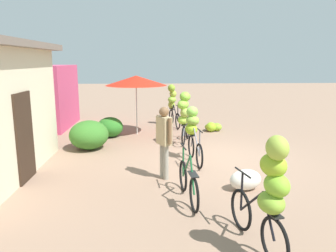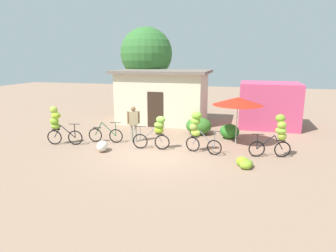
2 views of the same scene
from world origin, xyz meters
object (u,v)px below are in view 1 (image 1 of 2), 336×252
at_px(market_umbrella, 136,81).
at_px(bicycle_center_loaded, 193,129).
at_px(shop_pink, 35,97).
at_px(person_vendor, 164,135).
at_px(bicycle_leftmost, 270,189).
at_px(bicycle_near_pile, 188,183).
at_px(bicycle_by_shop, 184,113).
at_px(banana_pile_on_ground, 213,127).
at_px(produce_sack, 245,180).
at_px(bicycle_rightmost, 173,102).

bearing_deg(market_umbrella, bicycle_center_loaded, -152.77).
bearing_deg(bicycle_center_loaded, shop_pink, 50.42).
bearing_deg(person_vendor, bicycle_leftmost, -157.42).
height_order(bicycle_near_pile, person_vendor, person_vendor).
distance_m(bicycle_leftmost, bicycle_by_shop, 6.24).
bearing_deg(market_umbrella, bicycle_by_shop, -133.69).
relative_size(bicycle_near_pile, person_vendor, 0.99).
relative_size(bicycle_by_shop, person_vendor, 1.03).
xyz_separation_m(bicycle_leftmost, bicycle_center_loaded, (4.51, 0.47, -0.12)).
height_order(bicycle_center_loaded, bicycle_by_shop, bicycle_by_shop).
height_order(banana_pile_on_ground, produce_sack, produce_sack).
bearing_deg(shop_pink, bicycle_by_shop, -118.42).
xyz_separation_m(shop_pink, produce_sack, (-6.97, -6.69, -1.03)).
bearing_deg(shop_pink, produce_sack, -136.20).
xyz_separation_m(bicycle_near_pile, banana_pile_on_ground, (6.28, -1.64, -0.20)).
distance_m(bicycle_rightmost, banana_pile_on_ground, 2.08).
height_order(bicycle_leftmost, bicycle_by_shop, bicycle_leftmost).
bearing_deg(bicycle_by_shop, person_vendor, 166.11).
xyz_separation_m(bicycle_center_loaded, person_vendor, (-1.39, 0.83, 0.15)).
bearing_deg(produce_sack, person_vendor, 65.69).
distance_m(market_umbrella, bicycle_center_loaded, 3.79).
bearing_deg(produce_sack, bicycle_center_loaded, 21.65).
bearing_deg(banana_pile_on_ground, bicycle_leftmost, 174.68).
height_order(bicycle_rightmost, person_vendor, bicycle_rightmost).
relative_size(market_umbrella, person_vendor, 1.32).
distance_m(banana_pile_on_ground, person_vendor, 5.51).
xyz_separation_m(bicycle_by_shop, banana_pile_on_ground, (1.95, -1.29, -0.87)).
distance_m(shop_pink, banana_pile_on_ground, 7.24).
bearing_deg(bicycle_leftmost, bicycle_by_shop, 4.91).
bearing_deg(bicycle_rightmost, bicycle_leftmost, -175.65).
bearing_deg(bicycle_by_shop, bicycle_center_loaded, -177.82).
xyz_separation_m(market_umbrella, banana_pile_on_ground, (0.43, -2.89, -1.82)).
height_order(shop_pink, person_vendor, shop_pink).
relative_size(bicycle_near_pile, bicycle_by_shop, 0.96).
bearing_deg(shop_pink, banana_pile_on_ground, -99.43).
xyz_separation_m(shop_pink, bicycle_center_loaded, (-4.82, -5.83, -0.38)).
bearing_deg(bicycle_rightmost, bicycle_by_shop, -176.75).
bearing_deg(market_umbrella, bicycle_near_pile, -167.96).
relative_size(shop_pink, produce_sack, 4.57).
distance_m(market_umbrella, bicycle_rightmost, 2.38).
height_order(bicycle_by_shop, banana_pile_on_ground, bicycle_by_shop).
bearing_deg(banana_pile_on_ground, bicycle_center_loaded, 161.39).
bearing_deg(person_vendor, shop_pink, 38.84).
bearing_deg(market_umbrella, bicycle_rightmost, -40.82).
relative_size(market_umbrella, bicycle_near_pile, 1.34).
relative_size(shop_pink, bicycle_center_loaded, 1.99).
relative_size(shop_pink, person_vendor, 1.92).
height_order(bicycle_near_pile, bicycle_by_shop, bicycle_by_shop).
height_order(market_umbrella, produce_sack, market_umbrella).
distance_m(bicycle_near_pile, bicycle_center_loaded, 2.71).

